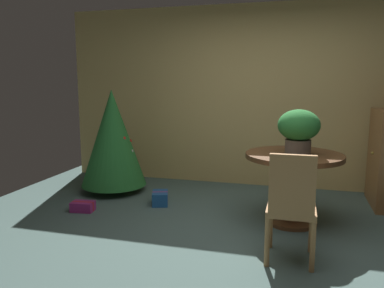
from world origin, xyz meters
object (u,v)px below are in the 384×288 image
holiday_tree (113,138)px  flower_vase (299,128)px  round_dining_table (293,174)px  wooden_chair_near (291,203)px  gift_box_purple (83,206)px  gift_box_blue (160,198)px

holiday_tree → flower_vase: bearing=-14.3°
flower_vase → holiday_tree: bearing=165.7°
flower_vase → round_dining_table: bearing=135.9°
wooden_chair_near → gift_box_purple: 2.54m
flower_vase → wooden_chair_near: (-0.03, -0.94, -0.52)m
flower_vase → gift_box_purple: 2.63m
round_dining_table → holiday_tree: holiday_tree is taller
holiday_tree → gift_box_blue: 1.12m
round_dining_table → wooden_chair_near: wooden_chair_near is taller
gift_box_blue → wooden_chair_near: bearing=-36.6°
round_dining_table → holiday_tree: bearing=166.2°
gift_box_purple → gift_box_blue: 0.93m
round_dining_table → flower_vase: 0.50m
holiday_tree → gift_box_blue: bearing=-24.7°
wooden_chair_near → gift_box_blue: bearing=143.4°
flower_vase → gift_box_purple: (-2.43, -0.24, -0.98)m
wooden_chair_near → gift_box_blue: wooden_chair_near is taller
wooden_chair_near → gift_box_purple: size_ratio=3.44×
wooden_chair_near → gift_box_blue: 2.04m
round_dining_table → gift_box_purple: 2.46m
holiday_tree → round_dining_table: bearing=-13.8°
wooden_chair_near → flower_vase: bearing=88.0°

